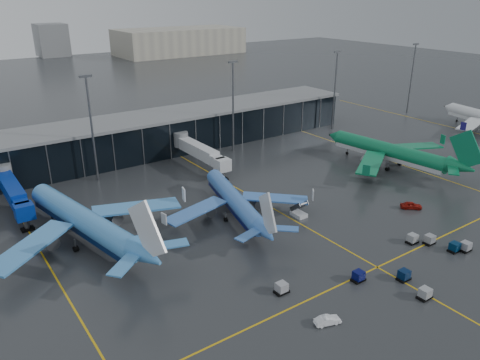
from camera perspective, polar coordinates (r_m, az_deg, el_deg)
ground at (r=85.42m, az=4.22°, el=-8.19°), size 600.00×600.00×0.00m
terminal_pier at (r=133.20m, az=-12.76°, el=5.13°), size 142.00×17.00×10.70m
jet_bridges at (r=107.56m, az=-25.98°, el=-1.20°), size 94.00×27.50×7.20m
flood_masts at (r=122.38m, az=-8.70°, el=8.02°), size 203.00×0.50×25.50m
distant_hangars at (r=342.69m, az=-18.99°, el=15.17°), size 260.00×71.00×22.00m
taxi_lines at (r=98.27m, az=4.88°, el=-3.94°), size 220.00×120.00×0.02m
airliner_arkefly at (r=88.81m, az=-18.82°, el=-3.12°), size 47.65×51.99×13.88m
airliner_klm_near at (r=94.22m, az=-0.71°, el=-1.26°), size 40.42×43.65×11.31m
airliner_aer_lingus at (r=127.51m, az=17.74°, el=4.44°), size 42.68×47.33×13.31m
baggage_carts at (r=84.34m, az=19.63°, el=-9.38°), size 37.01×14.92×1.70m
mobile_airstair at (r=96.75m, az=7.18°, el=-3.98°), size 2.20×3.20×3.45m
service_van_red at (r=105.66m, az=20.14°, el=-2.92°), size 4.52×4.23×1.51m
service_van_white at (r=68.60m, az=10.62°, el=-16.46°), size 4.02×2.37×1.25m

